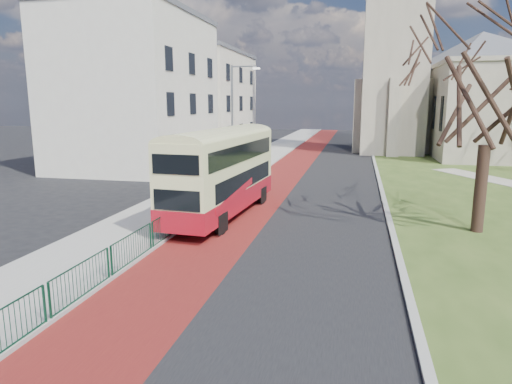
# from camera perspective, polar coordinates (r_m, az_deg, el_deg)

# --- Properties ---
(ground) EXTENTS (160.00, 160.00, 0.00)m
(ground) POSITION_cam_1_polar(r_m,az_deg,el_deg) (16.04, -4.54, -9.04)
(ground) COLOR black
(ground) RESTS_ON ground
(road_carriageway) EXTENTS (9.00, 120.00, 0.01)m
(road_carriageway) POSITION_cam_1_polar(r_m,az_deg,el_deg) (34.94, 7.50, 1.96)
(road_carriageway) COLOR black
(road_carriageway) RESTS_ON ground
(bus_lane) EXTENTS (3.40, 120.00, 0.01)m
(bus_lane) POSITION_cam_1_polar(r_m,az_deg,el_deg) (35.27, 3.13, 2.13)
(bus_lane) COLOR #591414
(bus_lane) RESTS_ON ground
(pavement_west) EXTENTS (4.00, 120.00, 0.12)m
(pavement_west) POSITION_cam_1_polar(r_m,az_deg,el_deg) (36.07, -2.84, 2.42)
(pavement_west) COLOR gray
(pavement_west) RESTS_ON ground
(kerb_west) EXTENTS (0.25, 120.00, 0.13)m
(kerb_west) POSITION_cam_1_polar(r_m,az_deg,el_deg) (35.60, 0.27, 2.32)
(kerb_west) COLOR #999993
(kerb_west) RESTS_ON ground
(kerb_east) EXTENTS (0.25, 80.00, 0.13)m
(kerb_east) POSITION_cam_1_polar(r_m,az_deg,el_deg) (36.81, 14.94, 2.24)
(kerb_east) COLOR #999993
(kerb_east) RESTS_ON ground
(pedestrian_railing) EXTENTS (0.07, 24.00, 1.12)m
(pedestrian_railing) POSITION_cam_1_polar(r_m,az_deg,el_deg) (20.43, -9.20, -3.08)
(pedestrian_railing) COLOR #0D3B26
(pedestrian_railing) RESTS_ON ground
(gothic_church) EXTENTS (16.38, 18.00, 40.00)m
(gothic_church) POSITION_cam_1_polar(r_m,az_deg,el_deg) (53.53, 22.31, 18.52)
(gothic_church) COLOR gray
(gothic_church) RESTS_ON ground
(street_block_near) EXTENTS (10.30, 14.30, 13.00)m
(street_block_near) POSITION_cam_1_polar(r_m,az_deg,el_deg) (40.81, -14.72, 12.18)
(street_block_near) COLOR beige
(street_block_near) RESTS_ON ground
(street_block_far) EXTENTS (10.30, 16.30, 11.50)m
(street_block_far) POSITION_cam_1_polar(r_m,az_deg,el_deg) (55.54, -7.02, 11.31)
(street_block_far) COLOR beige
(street_block_far) RESTS_ON ground
(streetlamp) EXTENTS (2.13, 0.18, 8.00)m
(streetlamp) POSITION_cam_1_polar(r_m,az_deg,el_deg) (33.57, -2.74, 9.54)
(streetlamp) COLOR gray
(streetlamp) RESTS_ON pavement_west
(bus) EXTENTS (3.01, 10.04, 4.14)m
(bus) POSITION_cam_1_polar(r_m,az_deg,el_deg) (22.16, -4.22, 2.91)
(bus) COLOR maroon
(bus) RESTS_ON ground
(winter_tree_near) EXTENTS (6.76, 6.76, 9.61)m
(winter_tree_near) POSITION_cam_1_polar(r_m,az_deg,el_deg) (21.32, 27.39, 13.09)
(winter_tree_near) COLOR #322019
(winter_tree_near) RESTS_ON grass_green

